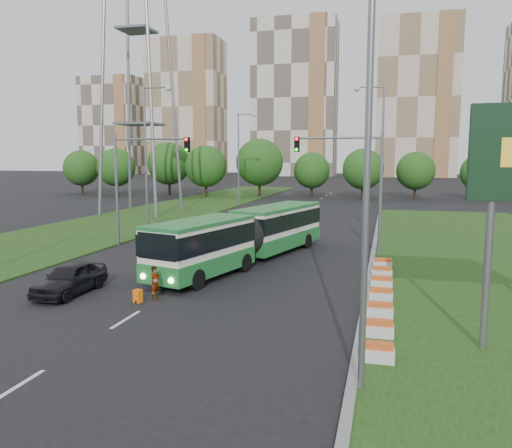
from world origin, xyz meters
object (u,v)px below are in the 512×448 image
(shopping_trolley, at_px, (138,296))
(car_left_near, at_px, (70,278))
(transmission_pylon, at_px, (136,11))
(pedestrian, at_px, (155,283))
(traffic_mast_left, at_px, (137,172))
(articulated_bus, at_px, (245,235))
(car_left_far, at_px, (166,232))
(traffic_mast_median, at_px, (356,173))

(shopping_trolley, bearing_deg, car_left_near, -170.04)
(car_left_near, bearing_deg, transmission_pylon, 111.97)
(car_left_near, height_order, pedestrian, pedestrian)
(transmission_pylon, height_order, pedestrian, transmission_pylon)
(transmission_pylon, bearing_deg, pedestrian, -61.53)
(traffic_mast_left, relative_size, articulated_bus, 0.49)
(traffic_mast_left, height_order, transmission_pylon, transmission_pylon)
(transmission_pylon, relative_size, car_left_far, 10.05)
(articulated_bus, bearing_deg, car_left_near, -108.50)
(articulated_bus, bearing_deg, shopping_trolley, -87.95)
(car_left_far, relative_size, pedestrian, 2.85)
(articulated_bus, xyz_separation_m, shopping_trolley, (-2.18, -9.43, -1.37))
(traffic_mast_median, relative_size, articulated_bus, 0.49)
(car_left_near, distance_m, shopping_trolley, 3.81)
(shopping_trolley, bearing_deg, transmission_pylon, 134.71)
(car_left_near, relative_size, pedestrian, 2.81)
(traffic_mast_median, xyz_separation_m, articulated_bus, (-6.26, -4.32, -3.69))
(traffic_mast_left, height_order, articulated_bus, traffic_mast_left)
(transmission_pylon, relative_size, articulated_bus, 2.68)
(articulated_bus, distance_m, pedestrian, 9.05)
(car_left_near, bearing_deg, pedestrian, 1.03)
(traffic_mast_left, bearing_deg, transmission_pylon, 116.86)
(car_left_near, xyz_separation_m, shopping_trolley, (3.75, -0.50, -0.45))
(car_left_near, distance_m, car_left_far, 14.85)
(articulated_bus, height_order, car_left_near, articulated_bus)
(articulated_bus, distance_m, shopping_trolley, 9.78)
(transmission_pylon, xyz_separation_m, shopping_trolley, (16.33, -31.75, -21.72))
(transmission_pylon, distance_m, car_left_near, 39.84)
(transmission_pylon, distance_m, articulated_bus, 35.42)
(traffic_mast_median, bearing_deg, car_left_far, 174.08)
(traffic_mast_left, xyz_separation_m, articulated_bus, (8.89, -3.32, -3.69))
(transmission_pylon, xyz_separation_m, pedestrian, (16.91, -31.18, -21.23))
(traffic_mast_left, distance_m, pedestrian, 14.91)
(traffic_mast_median, xyz_separation_m, transmission_pylon, (-24.78, 18.00, 16.65))
(traffic_mast_median, bearing_deg, car_left_near, -132.61)
(traffic_mast_left, relative_size, pedestrian, 5.21)
(car_left_far, bearing_deg, traffic_mast_left, -113.11)
(car_left_near, height_order, shopping_trolley, car_left_near)
(traffic_mast_median, relative_size, pedestrian, 5.21)
(car_left_near, bearing_deg, car_left_far, 97.54)
(car_left_near, bearing_deg, traffic_mast_left, 103.63)
(car_left_far, relative_size, shopping_trolley, 7.61)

